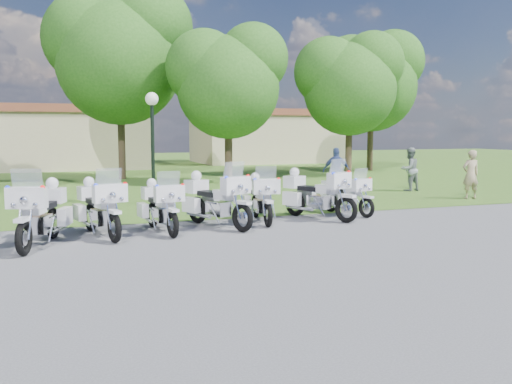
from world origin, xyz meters
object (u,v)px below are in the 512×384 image
object	(u,v)px
motorcycle_3	(160,206)
motorcycle_5	(260,198)
bystander_a	(471,175)
motorcycle_2	(99,207)
motorcycle_7	(345,194)
bystander_c	(336,171)
motorcycle_6	(316,193)
motorcycle_1	(41,212)
motorcycle_4	(215,199)
bystander_b	(410,170)
lamp_post	(152,119)

from	to	relation	value
motorcycle_3	motorcycle_5	size ratio (longest dim) A/B	0.99
motorcycle_5	bystander_a	distance (m)	9.28
motorcycle_2	motorcycle_7	size ratio (longest dim) A/B	1.18
motorcycle_5	bystander_c	bearing A→B (deg)	-125.55
motorcycle_6	motorcycle_3	bearing A→B (deg)	-17.33
motorcycle_1	motorcycle_4	bearing A→B (deg)	-148.59
motorcycle_4	bystander_c	bearing A→B (deg)	-161.16
motorcycle_2	bystander_b	world-z (taller)	bystander_b
motorcycle_2	bystander_b	distance (m)	14.22
motorcycle_3	bystander_a	bearing A→B (deg)	-173.23
motorcycle_1	motorcycle_6	xyz separation A→B (m)	(7.30, 1.40, -0.00)
bystander_a	motorcycle_1	bearing A→B (deg)	21.44
lamp_post	motorcycle_5	bearing A→B (deg)	-65.15
bystander_b	motorcycle_6	bearing A→B (deg)	28.82
motorcycle_2	bystander_b	xyz separation A→B (m)	(12.88, 6.02, 0.20)
bystander_a	bystander_b	bearing A→B (deg)	-73.39
motorcycle_1	motorcycle_4	world-z (taller)	same
motorcycle_1	motorcycle_3	distance (m)	2.87
motorcycle_5	motorcycle_3	bearing A→B (deg)	21.37
bystander_b	bystander_a	bearing A→B (deg)	90.22
motorcycle_7	bystander_a	world-z (taller)	bystander_a
motorcycle_6	bystander_c	bearing A→B (deg)	-147.84
motorcycle_6	bystander_c	xyz separation A→B (m)	(3.56, 5.49, 0.19)
motorcycle_2	motorcycle_7	distance (m)	7.32
motorcycle_3	bystander_c	xyz separation A→B (m)	(8.11, 6.09, 0.26)
motorcycle_7	lamp_post	size ratio (longest dim) A/B	0.55
motorcycle_7	motorcycle_3	bearing A→B (deg)	-4.55
motorcycle_4	motorcycle_6	xyz separation A→B (m)	(3.07, 0.37, -0.00)
lamp_post	bystander_b	xyz separation A→B (m)	(10.67, 0.61, -1.98)
bystander_a	bystander_c	distance (m)	4.98
motorcycle_1	motorcycle_3	bearing A→B (deg)	-146.05
motorcycle_3	motorcycle_6	bearing A→B (deg)	-179.27
motorcycle_2	bystander_c	xyz separation A→B (m)	(9.58, 6.18, 0.22)
motorcycle_1	lamp_post	size ratio (longest dim) A/B	0.66
bystander_a	motorcycle_6	bearing A→B (deg)	24.54
motorcycle_3	motorcycle_2	bearing A→B (deg)	-3.19
motorcycle_1	motorcycle_7	bearing A→B (deg)	-149.84
motorcycle_3	motorcycle_7	size ratio (longest dim) A/B	1.12
motorcycle_2	motorcycle_6	size ratio (longest dim) A/B	1.02
motorcycle_4	bystander_c	size ratio (longest dim) A/B	1.34
motorcycle_7	bystander_b	distance (m)	7.46
motorcycle_7	bystander_c	bearing A→B (deg)	-130.25
motorcycle_3	motorcycle_4	distance (m)	1.49
motorcycle_2	motorcycle_7	xyz separation A→B (m)	(7.22, 1.16, -0.10)
motorcycle_4	motorcycle_6	distance (m)	3.09
motorcycle_5	bystander_c	distance (m)	7.53
motorcycle_5	bystander_a	size ratio (longest dim) A/B	1.31
motorcycle_5	motorcycle_7	world-z (taller)	motorcycle_5
motorcycle_1	motorcycle_6	size ratio (longest dim) A/B	1.04
motorcycle_1	motorcycle_2	world-z (taller)	motorcycle_1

